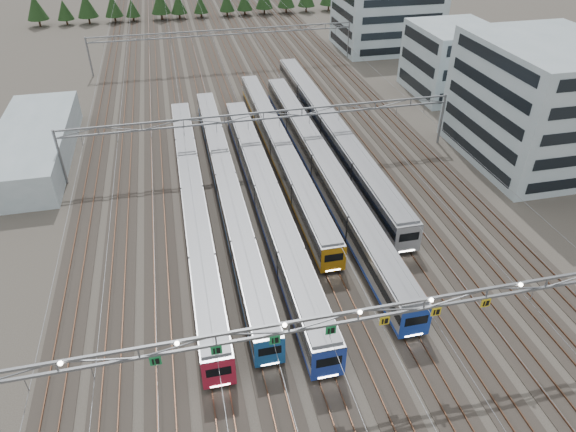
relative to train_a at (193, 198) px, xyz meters
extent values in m
plane|color=#47423A|center=(11.25, -28.63, -2.09)|extent=(400.00, 400.00, 0.00)
cube|color=#2D2823|center=(11.25, 71.37, -2.05)|extent=(54.00, 260.00, 0.08)
cube|color=brown|center=(-14.22, 71.37, -1.93)|extent=(0.08, 260.00, 0.16)
cube|color=brown|center=(36.72, 71.37, -1.93)|extent=(0.08, 260.00, 0.16)
cube|color=brown|center=(10.53, 71.37, -1.93)|extent=(0.08, 260.00, 0.16)
cube|color=brown|center=(11.97, 71.37, -1.93)|extent=(0.08, 260.00, 0.16)
cube|color=black|center=(0.00, 0.05, -1.67)|extent=(2.35, 54.34, 0.36)
cube|color=#9EA0A5|center=(0.00, 0.05, 0.05)|extent=(2.76, 55.45, 3.11)
cube|color=black|center=(0.00, 0.05, 0.42)|extent=(2.82, 55.17, 0.94)
cube|color=#B71C37|center=(0.00, 0.05, -1.26)|extent=(2.81, 55.17, 0.35)
cube|color=slate|center=(0.00, 0.05, 1.70)|extent=(2.49, 54.34, 0.25)
cube|color=#B71C37|center=(0.00, -27.63, 0.05)|extent=(2.78, 0.12, 3.11)
cube|color=black|center=(0.00, -27.66, 0.42)|extent=(2.07, 0.10, 0.94)
cube|color=white|center=(0.00, -27.69, -1.31)|extent=(1.66, 0.06, 0.15)
cube|color=black|center=(4.50, 2.67, -1.68)|extent=(2.27, 57.03, 0.34)
cube|color=#9EA0A5|center=(4.50, 2.67, -0.01)|extent=(2.68, 58.19, 3.01)
cube|color=black|center=(4.50, 2.67, 0.35)|extent=(2.74, 57.90, 0.91)
cube|color=#1B56A2|center=(4.50, 2.67, -1.27)|extent=(2.73, 57.90, 0.33)
cube|color=slate|center=(4.50, 2.67, 1.59)|extent=(2.41, 57.03, 0.24)
cube|color=#1B56A2|center=(4.50, -26.37, -0.01)|extent=(2.70, 0.12, 3.01)
cube|color=black|center=(4.50, -26.40, 0.35)|extent=(2.01, 0.10, 0.91)
cube|color=white|center=(4.50, -26.43, -1.32)|extent=(1.61, 0.06, 0.14)
cube|color=black|center=(9.00, -1.75, -1.66)|extent=(2.52, 53.11, 0.38)
cube|color=#9EA0A5|center=(9.00, -1.75, 0.19)|extent=(2.96, 54.19, 3.33)
cube|color=black|center=(9.00, -1.75, 0.59)|extent=(3.02, 53.92, 1.00)
cube|color=#1E3AA6|center=(9.00, -1.75, -1.21)|extent=(3.01, 53.92, 0.37)
cube|color=slate|center=(9.00, -1.75, 1.96)|extent=(2.66, 53.11, 0.26)
cube|color=#1E3AA6|center=(9.00, -28.80, 0.19)|extent=(2.98, 0.12, 3.33)
cube|color=black|center=(9.00, -28.83, 0.59)|extent=(2.22, 0.10, 1.00)
cube|color=white|center=(9.00, -28.86, -1.27)|extent=(1.78, 0.06, 0.16)
cube|color=black|center=(13.50, 11.39, -1.67)|extent=(2.33, 53.08, 0.35)
cube|color=#9EA0A5|center=(13.50, 11.39, 0.04)|extent=(2.74, 54.16, 3.09)
cube|color=black|center=(13.50, 11.39, 0.41)|extent=(2.80, 53.89, 0.93)
cube|color=orange|center=(13.50, 11.39, -1.26)|extent=(2.79, 53.89, 0.34)
cube|color=slate|center=(13.50, 11.39, 1.68)|extent=(2.47, 53.08, 0.24)
cube|color=orange|center=(13.50, -15.64, 0.04)|extent=(2.76, 0.12, 3.09)
cube|color=black|center=(13.50, -15.67, 0.41)|extent=(2.06, 0.10, 0.93)
cube|color=white|center=(13.50, -15.70, -1.31)|extent=(1.65, 0.06, 0.15)
cube|color=black|center=(18.00, 4.39, -1.66)|extent=(2.52, 59.95, 0.38)
cube|color=#9EA0A5|center=(18.00, 4.39, 0.19)|extent=(2.97, 61.17, 3.34)
cube|color=black|center=(18.00, 4.39, 0.59)|extent=(3.03, 60.87, 1.01)
cube|color=#1A3FB7|center=(18.00, 4.39, -1.21)|extent=(3.02, 60.87, 0.37)
cube|color=slate|center=(18.00, 4.39, 1.97)|extent=(2.67, 59.95, 0.26)
cube|color=#1A3FB7|center=(18.00, -26.15, 0.19)|extent=(2.99, 0.12, 3.34)
cube|color=black|center=(18.00, -26.18, 0.59)|extent=(2.23, 0.10, 1.01)
cube|color=white|center=(18.00, -26.21, -1.26)|extent=(1.78, 0.06, 0.16)
cube|color=black|center=(22.50, 15.43, -1.65)|extent=(2.65, 58.60, 0.40)
cube|color=#9EA0A5|center=(22.50, 15.43, 0.29)|extent=(3.11, 59.79, 3.50)
cube|color=black|center=(22.50, 15.43, 0.71)|extent=(3.17, 59.49, 1.06)
cube|color=#9399A1|center=(22.50, 15.43, -1.18)|extent=(3.16, 59.49, 0.39)
cube|color=slate|center=(22.50, 15.43, 2.15)|extent=(2.80, 58.60, 0.28)
cube|color=#9399A1|center=(22.50, -14.42, 0.29)|extent=(3.13, 0.12, 3.50)
cube|color=black|center=(22.50, -14.45, 0.71)|extent=(2.33, 0.10, 1.06)
cube|color=white|center=(22.50, -14.48, -1.24)|extent=(1.87, 0.06, 0.17)
cube|color=gray|center=(11.25, -28.63, 5.71)|extent=(56.00, 0.22, 0.22)
cube|color=gray|center=(11.25, -28.63, 4.71)|extent=(56.00, 0.22, 0.22)
cube|color=#1B8A44|center=(-4.50, -28.75, 4.21)|extent=(0.85, 0.06, 0.85)
cube|color=#1B8A44|center=(0.00, -28.75, 4.21)|extent=(0.85, 0.06, 0.85)
cube|color=#1B8A44|center=(4.50, -28.75, 4.21)|extent=(0.85, 0.06, 0.85)
cube|color=#1B8A44|center=(9.00, -28.75, 4.21)|extent=(0.85, 0.06, 0.85)
cube|color=yellow|center=(13.50, -28.75, 4.21)|extent=(0.85, 0.06, 0.85)
cube|color=yellow|center=(18.00, -28.75, 4.21)|extent=(0.85, 0.06, 0.85)
cube|color=yellow|center=(22.50, -28.75, 4.21)|extent=(0.85, 0.06, 0.85)
cylinder|color=gray|center=(-16.75, 11.37, 1.91)|extent=(0.36, 0.36, 8.00)
cylinder|color=gray|center=(39.25, 11.37, 1.91)|extent=(0.36, 0.36, 8.00)
cube|color=gray|center=(11.25, 11.37, 5.71)|extent=(56.00, 0.22, 0.22)
cube|color=gray|center=(11.25, 11.37, 4.71)|extent=(56.00, 0.22, 0.22)
cylinder|color=gray|center=(-16.75, 56.37, 1.91)|extent=(0.36, 0.36, 8.00)
cylinder|color=gray|center=(39.25, 56.37, 1.91)|extent=(0.36, 0.36, 8.00)
cube|color=gray|center=(11.25, 56.37, 5.71)|extent=(56.00, 0.22, 0.22)
cube|color=gray|center=(11.25, 56.37, 4.71)|extent=(56.00, 0.22, 0.22)
cube|color=#9FB6BE|center=(49.88, 3.84, 6.50)|extent=(18.00, 22.00, 17.18)
cube|color=#9FB6BE|center=(51.02, 31.16, 4.14)|extent=(14.00, 16.00, 12.46)
cube|color=#9FB6BE|center=(50.24, 61.95, 4.79)|extent=(22.00, 18.00, 13.75)
cube|color=#9FB6BE|center=(-21.87, 19.73, 0.29)|extent=(10.00, 30.00, 4.76)
camera|label=1|loc=(-0.62, -55.45, 34.40)|focal=32.00mm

